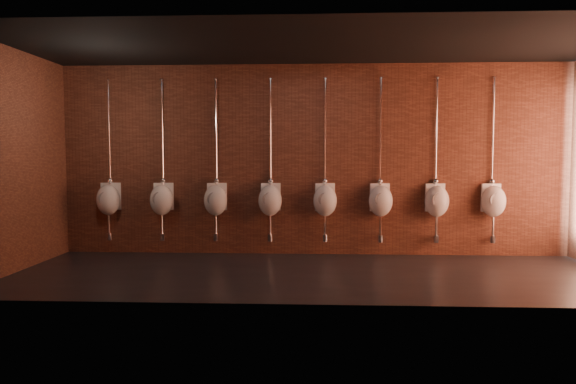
# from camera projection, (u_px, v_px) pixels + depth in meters

# --- Properties ---
(ground) EXTENTS (8.50, 8.50, 0.00)m
(ground) POSITION_uv_depth(u_px,v_px,m) (312.00, 274.00, 7.25)
(ground) COLOR black
(ground) RESTS_ON ground
(room_shell) EXTENTS (8.54, 3.04, 3.22)m
(room_shell) POSITION_uv_depth(u_px,v_px,m) (313.00, 131.00, 7.11)
(room_shell) COLOR black
(room_shell) RESTS_ON ground
(urinal_0) EXTENTS (0.45, 0.41, 2.72)m
(urinal_0) POSITION_uv_depth(u_px,v_px,m) (108.00, 199.00, 8.70)
(urinal_0) COLOR white
(urinal_0) RESTS_ON ground
(urinal_1) EXTENTS (0.45, 0.41, 2.72)m
(urinal_1) POSITION_uv_depth(u_px,v_px,m) (162.00, 199.00, 8.66)
(urinal_1) COLOR white
(urinal_1) RESTS_ON ground
(urinal_2) EXTENTS (0.45, 0.41, 2.72)m
(urinal_2) POSITION_uv_depth(u_px,v_px,m) (216.00, 199.00, 8.62)
(urinal_2) COLOR white
(urinal_2) RESTS_ON ground
(urinal_3) EXTENTS (0.45, 0.41, 2.72)m
(urinal_3) POSITION_uv_depth(u_px,v_px,m) (270.00, 200.00, 8.57)
(urinal_3) COLOR white
(urinal_3) RESTS_ON ground
(urinal_4) EXTENTS (0.45, 0.41, 2.72)m
(urinal_4) POSITION_uv_depth(u_px,v_px,m) (325.00, 200.00, 8.53)
(urinal_4) COLOR white
(urinal_4) RESTS_ON ground
(urinal_5) EXTENTS (0.45, 0.41, 2.72)m
(urinal_5) POSITION_uv_depth(u_px,v_px,m) (381.00, 200.00, 8.49)
(urinal_5) COLOR white
(urinal_5) RESTS_ON ground
(urinal_6) EXTENTS (0.45, 0.41, 2.72)m
(urinal_6) POSITION_uv_depth(u_px,v_px,m) (437.00, 200.00, 8.45)
(urinal_6) COLOR white
(urinal_6) RESTS_ON ground
(urinal_7) EXTENTS (0.45, 0.41, 2.72)m
(urinal_7) POSITION_uv_depth(u_px,v_px,m) (493.00, 200.00, 8.40)
(urinal_7) COLOR white
(urinal_7) RESTS_ON ground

